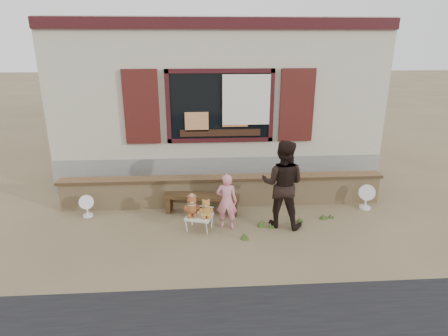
{
  "coord_description": "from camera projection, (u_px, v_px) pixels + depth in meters",
  "views": [
    {
      "loc": [
        -0.48,
        -6.69,
        3.48
      ],
      "look_at": [
        0.0,
        0.6,
        1.0
      ],
      "focal_mm": 30.0,
      "sensor_mm": 36.0,
      "label": 1
    }
  ],
  "objects": [
    {
      "name": "fan_left",
      "position": [
        87.0,
        206.0,
        7.77
      ],
      "size": [
        0.31,
        0.2,
        0.48
      ],
      "rotation": [
        0.0,
        0.0,
        0.24
      ],
      "color": "white",
      "rests_on": "ground"
    },
    {
      "name": "brick_wall",
      "position": [
        223.0,
        190.0,
        8.3
      ],
      "size": [
        7.1,
        0.36,
        0.67
      ],
      "color": "tan",
      "rests_on": "ground"
    },
    {
      "name": "bench",
      "position": [
        202.0,
        200.0,
        7.9
      ],
      "size": [
        1.64,
        0.61,
        0.41
      ],
      "rotation": [
        0.0,
        0.0,
        -0.17
      ],
      "color": "#382613",
      "rests_on": "ground"
    },
    {
      "name": "teddy_bear_right",
      "position": [
        206.0,
        208.0,
        7.11
      ],
      "size": [
        0.33,
        0.31,
        0.37
      ],
      "primitive_type": null,
      "rotation": [
        0.0,
        0.0,
        -0.31
      ],
      "color": "#936028",
      "rests_on": "folding_chair"
    },
    {
      "name": "shopfront",
      "position": [
        215.0,
        94.0,
        11.07
      ],
      "size": [
        8.04,
        5.13,
        4.0
      ],
      "color": "#B7AF94",
      "rests_on": "ground"
    },
    {
      "name": "adult",
      "position": [
        283.0,
        184.0,
        7.2
      ],
      "size": [
        1.03,
        0.93,
        1.74
      ],
      "primitive_type": "imported",
      "rotation": [
        0.0,
        0.0,
        2.76
      ],
      "color": "black",
      "rests_on": "ground"
    },
    {
      "name": "ground",
      "position": [
        226.0,
        225.0,
        7.47
      ],
      "size": [
        80.0,
        80.0,
        0.0
      ],
      "primitive_type": "plane",
      "color": "brown",
      "rests_on": "ground"
    },
    {
      "name": "child",
      "position": [
        227.0,
        201.0,
        7.2
      ],
      "size": [
        0.45,
        0.33,
        1.11
      ],
      "primitive_type": "imported",
      "rotation": [
        0.0,
        0.0,
        2.97
      ],
      "color": "pink",
      "rests_on": "ground"
    },
    {
      "name": "grass_tufts",
      "position": [
        284.0,
        223.0,
        7.42
      ],
      "size": [
        2.02,
        0.89,
        0.15
      ],
      "color": "#384D1E",
      "rests_on": "ground"
    },
    {
      "name": "folding_chair",
      "position": [
        199.0,
        217.0,
        7.21
      ],
      "size": [
        0.59,
        0.55,
        0.29
      ],
      "rotation": [
        0.0,
        0.0,
        -0.31
      ],
      "color": "white",
      "rests_on": "ground"
    },
    {
      "name": "teddy_bear_left",
      "position": [
        192.0,
        205.0,
        7.16
      ],
      "size": [
        0.38,
        0.36,
        0.43
      ],
      "primitive_type": null,
      "rotation": [
        0.0,
        0.0,
        -0.31
      ],
      "color": "brown",
      "rests_on": "folding_chair"
    },
    {
      "name": "fan_right",
      "position": [
        366.0,
        196.0,
        8.12
      ],
      "size": [
        0.36,
        0.24,
        0.56
      ],
      "rotation": [
        0.0,
        0.0,
        -0.35
      ],
      "color": "white",
      "rests_on": "ground"
    }
  ]
}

